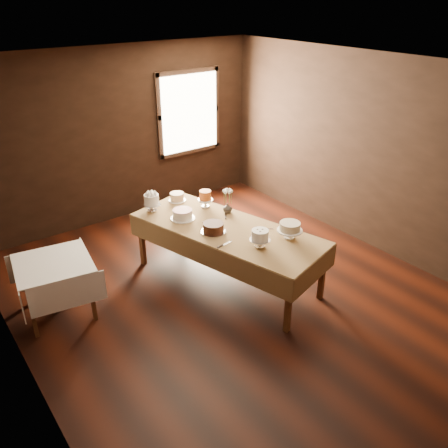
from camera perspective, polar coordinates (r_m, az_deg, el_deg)
The scene contains 22 objects.
floor at distance 6.08m, azimuth 1.14°, elevation -8.69°, with size 5.00×6.00×0.01m, color black.
ceiling at distance 4.99m, azimuth 1.45°, elevation 18.39°, with size 5.00×6.00×0.01m, color beige.
wall_back at distance 7.83m, azimuth -12.57°, elevation 10.45°, with size 5.00×0.02×2.80m, color black.
wall_left at distance 4.47m, azimuth -24.99°, elevation -4.50°, with size 0.02×6.00×2.80m, color black.
wall_right at distance 7.11m, azimuth 17.56°, elevation 8.15°, with size 0.02×6.00×2.80m, color black.
window at distance 8.32m, azimuth -4.24°, elevation 13.40°, with size 1.10×0.05×1.30m, color #FFEABF.
display_table at distance 6.00m, azimuth 0.36°, elevation -0.96°, with size 1.63×2.74×0.80m.
side_table at distance 5.79m, azimuth -20.13°, elevation -5.13°, with size 0.97×0.97×0.71m.
cake_meringue at distance 6.45m, azimuth -8.83°, elevation 2.51°, with size 0.24×0.24×0.25m.
cake_speckled at distance 6.75m, azimuth -5.77°, elevation 3.30°, with size 0.28×0.28×0.12m.
cake_lattice at distance 6.21m, azimuth -5.10°, elevation 1.14°, with size 0.33×0.33×0.12m.
cake_caramel at distance 6.50m, azimuth -2.30°, elevation 2.99°, with size 0.23×0.23×0.25m.
cake_chocolate at distance 5.84m, azimuth -1.31°, elevation -0.48°, with size 0.33×0.33×0.12m.
cake_swirl at distance 5.50m, azimuth 4.41°, elevation -1.88°, with size 0.26×0.26×0.24m.
cake_cream at distance 5.74m, azimuth 8.03°, elevation -0.82°, with size 0.33×0.33×0.22m.
cake_server_a at distance 5.86m, azimuth 3.55°, elevation -1.05°, with size 0.24×0.03×0.01m, color silver.
cake_server_b at distance 5.97m, azimuth 5.35°, elevation -0.55°, with size 0.24×0.03×0.01m, color silver.
cake_server_c at distance 6.07m, azimuth -2.15°, elevation 0.04°, with size 0.24×0.03×0.01m, color silver.
cake_server_d at distance 6.33m, azimuth 0.20°, elevation 1.27°, with size 0.24×0.03×0.01m, color silver.
cake_server_e at distance 5.61m, azimuth 0.39°, elevation -2.36°, with size 0.24×0.03×0.01m, color silver.
flower_vase at distance 6.35m, azimuth 0.44°, elevation 1.97°, with size 0.13×0.13×0.13m, color #2D2823.
flower_bouquet at distance 6.27m, azimuth 0.44°, elevation 3.52°, with size 0.14×0.14×0.20m, color white, non-canonical shape.
Camera 1 is at (-3.05, -3.88, 3.55)m, focal length 37.36 mm.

